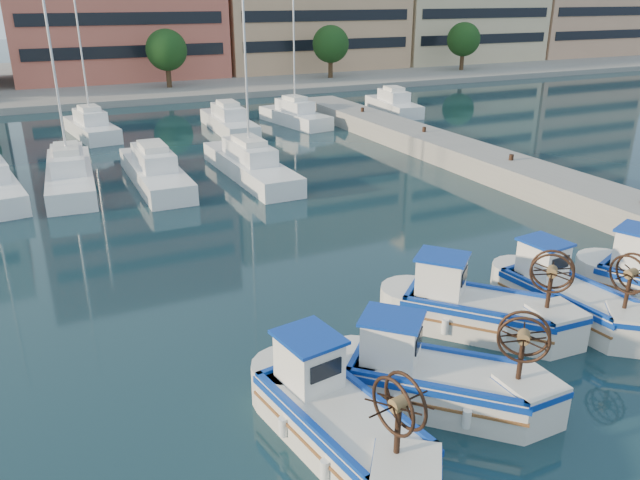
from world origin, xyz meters
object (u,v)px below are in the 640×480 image
Objects in this scene: fishing_boat_a at (336,415)px; fishing_boat_b at (433,377)px; fishing_boat_d at (566,294)px; fishing_boat_c at (475,307)px.

fishing_boat_a is 2.77m from fishing_boat_b.
fishing_boat_a is at bearing -171.98° from fishing_boat_d.
fishing_boat_b is at bearing 175.29° from fishing_boat_c.
fishing_boat_c reaches higher than fishing_boat_d.
fishing_boat_d is (6.30, 1.95, -0.02)m from fishing_boat_b.
fishing_boat_d is at bearing 5.08° from fishing_boat_a.
fishing_boat_c is (3.20, 2.43, 0.01)m from fishing_boat_b.
fishing_boat_d is at bearing -28.69° from fishing_boat_b.
fishing_boat_a is 6.56m from fishing_boat_c.
fishing_boat_b is (2.75, 0.33, -0.01)m from fishing_boat_a.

